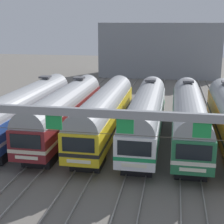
{
  "coord_description": "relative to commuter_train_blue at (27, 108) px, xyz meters",
  "views": [
    {
      "loc": [
        4.25,
        -30.03,
        10.81
      ],
      "look_at": [
        -1.42,
        1.06,
        2.4
      ],
      "focal_mm": 54.59,
      "sensor_mm": 36.0,
      "label": 1
    }
  ],
  "objects": [
    {
      "name": "ground_plane",
      "position": [
        9.6,
        0.0,
        -2.69
      ],
      "size": [
        160.0,
        160.0,
        0.0
      ],
      "primitive_type": "plane",
      "color": "slate"
    },
    {
      "name": "track_bed",
      "position": [
        9.6,
        17.0,
        -2.61
      ],
      "size": [
        20.7,
        70.0,
        0.15
      ],
      "color": "gray",
      "rests_on": "ground"
    },
    {
      "name": "maintenance_building",
      "position": [
        10.85,
        40.75,
        2.62
      ],
      "size": [
        23.46,
        10.0,
        10.62
      ],
      "primitive_type": "cube",
      "color": "gray",
      "rests_on": "ground"
    },
    {
      "name": "commuter_train_green",
      "position": [
        15.35,
        0.0,
        0.0
      ],
      "size": [
        2.88,
        18.06,
        5.05
      ],
      "color": "#236B42",
      "rests_on": "ground"
    },
    {
      "name": "commuter_train_white",
      "position": [
        11.52,
        0.0,
        0.0
      ],
      "size": [
        2.88,
        18.06,
        5.05
      ],
      "color": "white",
      "rests_on": "ground"
    },
    {
      "name": "commuter_train_yellow",
      "position": [
        7.68,
        -0.0,
        -0.0
      ],
      "size": [
        2.88,
        18.06,
        4.77
      ],
      "color": "gold",
      "rests_on": "ground"
    },
    {
      "name": "commuter_train_blue",
      "position": [
        0.0,
        0.0,
        0.0
      ],
      "size": [
        2.88,
        18.06,
        5.05
      ],
      "color": "#284C9E",
      "rests_on": "ground"
    },
    {
      "name": "commuter_train_maroon",
      "position": [
        3.84,
        0.0,
        0.0
      ],
      "size": [
        2.88,
        18.06,
        5.05
      ],
      "color": "maroon",
      "rests_on": "ground"
    },
    {
      "name": "catenary_gantry",
      "position": [
        9.6,
        -13.5,
        2.63
      ],
      "size": [
        24.43,
        0.44,
        6.97
      ],
      "color": "gray",
      "rests_on": "ground"
    }
  ]
}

